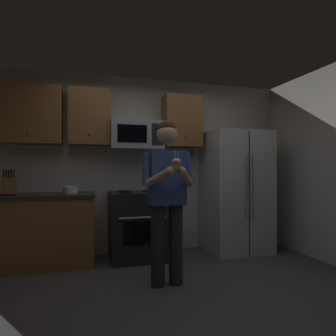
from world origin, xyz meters
name	(u,v)px	position (x,y,z in m)	size (l,w,h in m)	color
ground_plane	(179,297)	(0.00, 0.00, 0.00)	(6.00, 6.00, 0.00)	#474442
wall_back	(143,165)	(0.00, 1.75, 1.30)	(4.40, 0.10, 2.60)	beige
oven_range	(138,225)	(-0.15, 1.36, 0.46)	(0.76, 0.70, 0.93)	black
microwave	(136,135)	(-0.15, 1.48, 1.72)	(0.74, 0.41, 0.40)	#9EA0A5
refrigerator	(236,191)	(1.35, 1.32, 0.90)	(0.90, 0.75, 1.80)	#B7BABF
cabinet_row_upper	(95,118)	(-0.72, 1.53, 1.95)	(2.78, 0.36, 0.76)	brown
counter_left	(37,230)	(-1.45, 1.38, 0.46)	(1.44, 0.66, 0.92)	brown
knife_block	(9,186)	(-1.76, 1.33, 1.04)	(0.16, 0.15, 0.32)	brown
bowl_large_white	(70,190)	(-1.04, 1.40, 0.97)	(0.20, 0.20, 0.09)	white
person	(167,192)	(-0.03, 0.32, 1.00)	(0.60, 0.48, 1.76)	#262628
cupcake	(177,163)	(-0.03, -0.01, 1.29)	(0.09, 0.09, 0.17)	#A87F56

